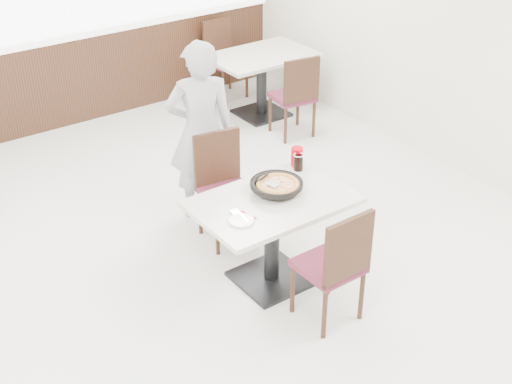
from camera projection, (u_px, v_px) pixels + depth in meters
floor at (221, 277)px, 5.77m from camera, size 7.00×7.00×0.00m
wall_back at (36, 8)px, 7.52m from camera, size 6.00×0.04×2.80m
wall_right at (489, 40)px, 6.58m from camera, size 0.04×7.00×2.80m
wainscot_back at (49, 84)px, 7.94m from camera, size 5.90×0.03×1.10m
fluo_panel_a at (82, 8)px, 2.56m from camera, size 1.20×0.60×0.02m
main_table at (272, 241)px, 5.55m from camera, size 1.23×0.85×0.75m
chair_near at (329, 263)px, 5.13m from camera, size 0.42×0.42×0.95m
chair_far at (227, 191)px, 6.02m from camera, size 0.48×0.48×0.95m
trivet at (275, 193)px, 5.41m from camera, size 0.11×0.11×0.04m
pizza_pan at (276, 187)px, 5.44m from camera, size 0.39×0.39×0.01m
pizza at (278, 186)px, 5.41m from camera, size 0.31×0.31×0.02m
pizza_server at (273, 184)px, 5.38m from camera, size 0.09×0.11×0.00m
napkin at (240, 218)px, 5.13m from camera, size 0.18×0.18×0.00m
side_plate at (241, 221)px, 5.09m from camera, size 0.19×0.19×0.01m
fork at (242, 216)px, 5.13m from camera, size 0.04×0.17×0.00m
cola_glass at (298, 163)px, 5.74m from camera, size 0.08×0.08×0.13m
red_cup at (297, 157)px, 5.79m from camera, size 0.10×0.10×0.16m
diner_person at (201, 132)px, 6.22m from camera, size 0.71×0.60×1.65m
bg_table_right at (261, 85)px, 8.38m from camera, size 1.28×0.92×0.75m
bg_chair_right_near at (292, 95)px, 7.85m from camera, size 0.48×0.48×0.95m
bg_chair_right_far at (226, 60)px, 8.81m from camera, size 0.44×0.44×0.95m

